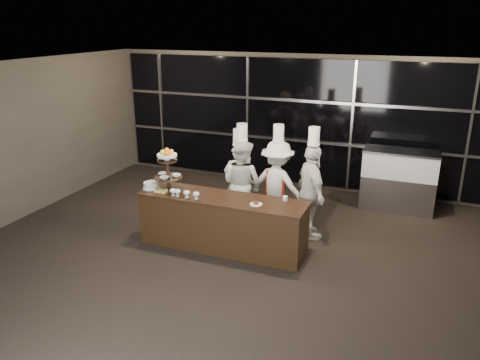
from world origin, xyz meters
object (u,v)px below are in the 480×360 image
at_px(chef_a, 238,181).
at_px(display_stand, 168,166).
at_px(buffet_counter, 222,223).
at_px(layer_cake, 151,185).
at_px(display_case, 399,177).
at_px(chef_d, 311,192).
at_px(chef_b, 242,183).
at_px(chef_c, 277,185).

bearing_deg(chef_a, display_stand, -122.91).
distance_m(buffet_counter, layer_cake, 1.41).
relative_size(display_case, chef_d, 0.72).
xyz_separation_m(buffet_counter, layer_cake, (-1.31, -0.05, 0.51)).
bearing_deg(display_case, display_stand, -141.30).
distance_m(buffet_counter, display_stand, 1.33).
distance_m(layer_cake, chef_b, 1.66).
distance_m(chef_a, chef_c, 0.81).
bearing_deg(chef_a, chef_b, -53.59).
relative_size(layer_cake, chef_c, 0.15).
bearing_deg(buffet_counter, chef_a, 99.39).
height_order(buffet_counter, chef_c, chef_c).
height_order(layer_cake, chef_a, chef_a).
height_order(display_case, chef_c, chef_c).
distance_m(layer_cake, chef_c, 2.26).
distance_m(display_stand, chef_d, 2.50).
height_order(display_stand, chef_a, chef_a).
bearing_deg(layer_cake, chef_d, 20.63).
bearing_deg(chef_d, chef_a, 168.33).
bearing_deg(chef_a, buffet_counter, -80.61).
bearing_deg(chef_c, display_case, 41.08).
distance_m(display_case, chef_a, 3.28).
bearing_deg(display_stand, chef_a, 57.09).
bearing_deg(display_case, chef_b, -144.57).
xyz_separation_m(buffet_counter, display_case, (2.62, 2.90, 0.22)).
xyz_separation_m(buffet_counter, chef_b, (-0.04, 1.01, 0.37)).
height_order(chef_a, chef_d, chef_d).
relative_size(layer_cake, chef_b, 0.15).
relative_size(chef_b, chef_d, 0.97).
relative_size(buffet_counter, layer_cake, 9.47).
distance_m(buffet_counter, chef_c, 1.34).
bearing_deg(chef_c, buffet_counter, -117.72).
relative_size(buffet_counter, display_stand, 3.81).
xyz_separation_m(display_stand, chef_c, (1.60, 1.14, -0.50)).
xyz_separation_m(layer_cake, chef_b, (1.28, 1.06, -0.13)).
bearing_deg(display_stand, layer_cake, -170.99).
height_order(buffet_counter, layer_cake, layer_cake).
height_order(buffet_counter, chef_b, chef_b).
distance_m(layer_cake, chef_d, 2.77).
relative_size(layer_cake, chef_a, 0.17).
bearing_deg(layer_cake, chef_c, 31.84).
distance_m(buffet_counter, chef_a, 1.29).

